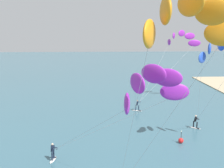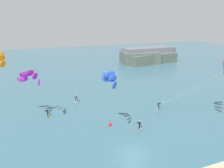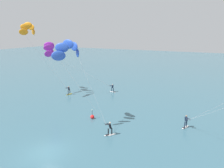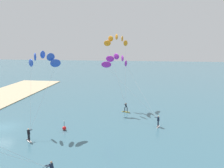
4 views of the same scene
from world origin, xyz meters
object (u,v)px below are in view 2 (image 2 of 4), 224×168
(kitesurfer_mid_water, at_px, (32,78))
(kitesurfer_downwind, at_px, (1,61))
(kitesurfer_nearshore, at_px, (111,80))
(marker_buoy, at_px, (110,124))

(kitesurfer_mid_water, distance_m, kitesurfer_downwind, 5.51)
(kitesurfer_nearshore, bearing_deg, kitesurfer_mid_water, 140.75)
(kitesurfer_downwind, bearing_deg, kitesurfer_nearshore, -28.66)
(kitesurfer_mid_water, height_order, marker_buoy, kitesurfer_mid_water)
(kitesurfer_nearshore, relative_size, marker_buoy, 7.98)
(kitesurfer_mid_water, bearing_deg, kitesurfer_nearshore, -39.25)
(kitesurfer_mid_water, relative_size, kitesurfer_downwind, 0.89)
(kitesurfer_nearshore, height_order, marker_buoy, kitesurfer_nearshore)
(kitesurfer_nearshore, height_order, kitesurfer_downwind, kitesurfer_downwind)
(kitesurfer_downwind, bearing_deg, marker_buoy, -18.09)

